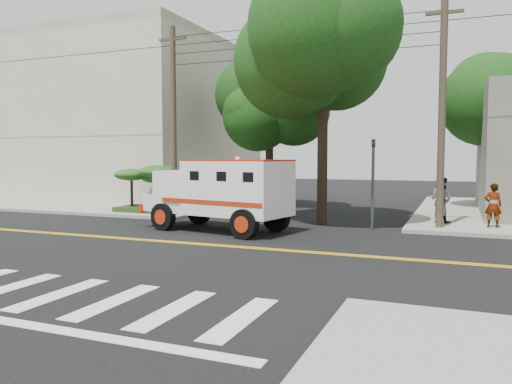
% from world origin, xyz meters
% --- Properties ---
extents(ground, '(100.00, 100.00, 0.00)m').
position_xyz_m(ground, '(0.00, 0.00, 0.00)').
color(ground, black).
rests_on(ground, ground).
extents(sidewalk_nw, '(17.00, 17.00, 0.15)m').
position_xyz_m(sidewalk_nw, '(-13.50, 13.50, 0.07)').
color(sidewalk_nw, gray).
rests_on(sidewalk_nw, ground).
extents(building_left, '(16.00, 14.00, 10.00)m').
position_xyz_m(building_left, '(-15.50, 15.00, 5.15)').
color(building_left, beige).
rests_on(building_left, sidewalk_nw).
extents(utility_pole_left, '(0.28, 0.28, 9.00)m').
position_xyz_m(utility_pole_left, '(-5.60, 6.00, 4.50)').
color(utility_pole_left, '#382D23').
rests_on(utility_pole_left, ground).
extents(utility_pole_right, '(0.28, 0.28, 9.00)m').
position_xyz_m(utility_pole_right, '(6.30, 6.20, 4.50)').
color(utility_pole_right, '#382D23').
rests_on(utility_pole_right, ground).
extents(tree_main, '(6.08, 5.70, 9.85)m').
position_xyz_m(tree_main, '(1.94, 6.21, 7.20)').
color(tree_main, black).
rests_on(tree_main, ground).
extents(tree_left, '(4.48, 4.20, 7.70)m').
position_xyz_m(tree_left, '(-2.68, 11.79, 5.73)').
color(tree_left, black).
rests_on(tree_left, ground).
extents(tree_right, '(4.80, 4.50, 8.20)m').
position_xyz_m(tree_right, '(8.84, 15.77, 6.09)').
color(tree_right, black).
rests_on(tree_right, ground).
extents(traffic_signal, '(0.15, 0.18, 3.60)m').
position_xyz_m(traffic_signal, '(3.80, 5.60, 2.23)').
color(traffic_signal, '#3F3F42').
rests_on(traffic_signal, ground).
extents(accessibility_sign, '(0.45, 0.10, 2.02)m').
position_xyz_m(accessibility_sign, '(-6.20, 6.17, 1.37)').
color(accessibility_sign, '#3F3F42').
rests_on(accessibility_sign, ground).
extents(palm_planter, '(3.52, 2.63, 2.36)m').
position_xyz_m(palm_planter, '(-7.44, 6.62, 1.65)').
color(palm_planter, '#1E3314').
rests_on(palm_planter, sidewalk_nw).
extents(armored_truck, '(6.46, 3.45, 2.80)m').
position_xyz_m(armored_truck, '(-1.62, 2.93, 1.59)').
color(armored_truck, white).
rests_on(armored_truck, ground).
extents(pedestrian_a, '(0.64, 0.42, 1.73)m').
position_xyz_m(pedestrian_a, '(8.24, 6.86, 1.01)').
color(pedestrian_a, gray).
rests_on(pedestrian_a, sidewalk_ne).
extents(pedestrian_b, '(1.16, 1.07, 1.92)m').
position_xyz_m(pedestrian_b, '(6.30, 7.56, 1.11)').
color(pedestrian_b, gray).
rests_on(pedestrian_b, sidewalk_ne).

